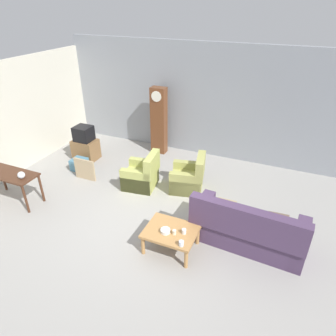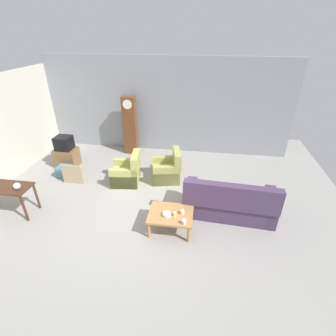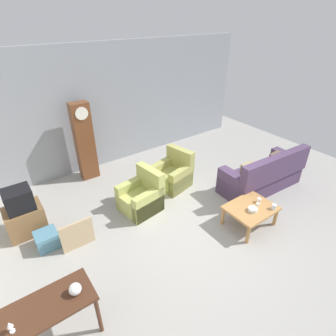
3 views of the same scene
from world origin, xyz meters
The scene contains 18 objects.
ground_plane centered at (0.00, 0.00, 0.00)m, with size 10.40×10.40×0.00m, color #999691.
garage_door_wall centered at (0.00, 3.60, 1.60)m, with size 8.40×0.16×3.20m, color gray.
couch_floral centered at (2.08, 0.09, 0.35)m, with size 2.15×1.01×1.04m.
armchair_olive_near centered at (-0.72, 1.14, 0.31)m, with size 0.88×0.86×0.92m.
armchair_olive_far centered at (0.40, 1.48, 0.31)m, with size 0.94×0.91×0.92m.
coffee_table_wood centered at (0.79, -0.59, 0.38)m, with size 0.96×0.76×0.44m.
console_table_dark centered at (-3.15, -0.58, 0.64)m, with size 1.30×0.56×0.75m.
grandfather_clock centered at (-1.14, 3.10, 1.00)m, with size 0.44×0.30×2.00m.
tv_stand_cabinet centered at (-2.93, 1.83, 0.29)m, with size 0.68×0.52×0.59m, color brown.
tv_crt centered at (-2.93, 1.83, 0.80)m, with size 0.48×0.44×0.42m, color black.
framed_picture_leaning centered at (-2.25, 0.86, 0.29)m, with size 0.60×0.05×0.57m, color tan.
storage_box_blue centered at (-2.72, 1.22, 0.16)m, with size 0.39×0.38×0.31m, color teal.
glass_dome_cloche centered at (-2.72, -0.63, 0.82)m, with size 0.16×0.16×0.16m, color silver.
cup_white_porcelain centered at (1.04, -0.57, 0.49)m, with size 0.08×0.08×0.10m, color white.
cup_blue_rimmed centered at (1.11, -0.88, 0.49)m, with size 0.09×0.09×0.10m, color silver.
cup_cream_tall centered at (0.89, -0.66, 0.49)m, with size 0.07×0.07×0.09m, color beige.
bowl_white_stacked centered at (0.72, -0.68, 0.48)m, with size 0.18×0.18×0.07m, color white.
wine_glass_mid centered at (-3.45, -0.68, 0.86)m, with size 0.07×0.07×0.17m.
Camera 3 is at (-3.02, -3.03, 3.84)m, focal length 28.76 mm.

